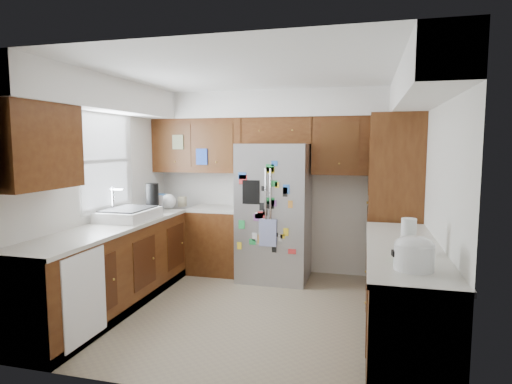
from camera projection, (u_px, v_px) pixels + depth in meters
floor at (251, 311)px, 4.61m from camera, size 3.60×3.60×0.00m
room_shell at (250, 142)px, 4.78m from camera, size 3.64×3.24×2.52m
left_counter_run at (138, 263)px, 4.92m from camera, size 1.36×3.20×0.92m
right_counter_run at (402, 302)px, 3.73m from camera, size 0.63×2.25×0.92m
pantry at (394, 203)px, 5.22m from camera, size 0.60×0.90×2.15m
fridge at (274, 212)px, 5.67m from camera, size 0.90×0.79×1.80m
bridge_cabinet at (278, 131)px, 5.77m from camera, size 0.96×0.34×0.35m
fridge_top_items at (270, 108)px, 5.75m from camera, size 0.81×0.31×0.28m
sink_assembly at (129, 214)px, 4.96m from camera, size 0.52×0.70×0.37m
left_counter_clutter at (160, 201)px, 5.67m from camera, size 0.40×0.91×0.38m
rice_cooker at (414, 252)px, 2.96m from camera, size 0.28×0.27×0.24m
paper_towel at (409, 235)px, 3.48m from camera, size 0.12×0.12×0.27m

